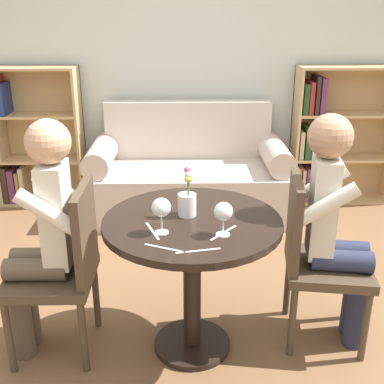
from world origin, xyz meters
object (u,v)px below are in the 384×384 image
object	(u,v)px
wine_glass_right	(223,213)
bookshelf_left	(17,140)
chair_right	(315,254)
flower_vase	(187,200)
couch	(188,177)
person_right	(336,225)
person_left	(42,235)
wine_glass_left	(161,208)
bookshelf_right	(331,137)
chair_left	(64,264)

from	to	relation	value
wine_glass_right	bookshelf_left	bearing A→B (deg)	126.19
chair_right	flower_vase	xyz separation A→B (m)	(-0.66, -0.04, 0.32)
chair_right	flower_vase	distance (m)	0.73
couch	chair_right	size ratio (longest dim) A/B	1.86
bookshelf_left	person_right	xyz separation A→B (m)	(2.24, -2.02, 0.09)
person_left	flower_vase	world-z (taller)	person_left
bookshelf_left	wine_glass_left	xyz separation A→B (m)	(1.38, -2.23, 0.28)
couch	bookshelf_right	distance (m)	1.34
chair_right	flower_vase	size ratio (longest dim) A/B	3.58
chair_right	wine_glass_right	bearing A→B (deg)	125.37
person_right	wine_glass_left	bearing A→B (deg)	111.95
couch	chair_left	xyz separation A→B (m)	(-0.63, -1.81, 0.18)
bookshelf_right	chair_left	size ratio (longest dim) A/B	1.35
couch	bookshelf_right	bearing A→B (deg)	11.90
bookshelf_left	wine_glass_right	xyz separation A→B (m)	(1.65, -2.25, 0.27)
bookshelf_right	wine_glass_right	bearing A→B (deg)	-116.92
bookshelf_right	chair_left	xyz separation A→B (m)	(-1.91, -2.08, -0.10)
chair_right	wine_glass_left	xyz separation A→B (m)	(-0.77, -0.24, 0.36)
flower_vase	wine_glass_left	bearing A→B (deg)	-121.02
bookshelf_left	chair_left	distance (m)	2.26
bookshelf_right	person_right	distance (m)	2.10
bookshelf_left	person_right	world-z (taller)	person_right
person_right	chair_right	bearing A→B (deg)	84.65
person_left	flower_vase	xyz separation A→B (m)	(0.70, 0.04, 0.16)
bookshelf_left	wine_glass_right	distance (m)	2.81
bookshelf_left	flower_vase	bearing A→B (deg)	-53.76
wine_glass_right	chair_left	bearing A→B (deg)	167.03
flower_vase	couch	bearing A→B (deg)	89.26
couch	chair_left	world-z (taller)	couch
person_left	wine_glass_left	bearing A→B (deg)	75.44
wine_glass_left	chair_left	bearing A→B (deg)	162.97
wine_glass_right	chair_right	bearing A→B (deg)	27.49
person_left	person_right	size ratio (longest dim) A/B	1.00
flower_vase	person_left	bearing A→B (deg)	-176.66
wine_glass_left	flower_vase	distance (m)	0.23
wine_glass_left	person_left	bearing A→B (deg)	165.45
bookshelf_left	chair_right	distance (m)	2.93
chair_right	person_right	distance (m)	0.19
wine_glass_right	flower_vase	size ratio (longest dim) A/B	0.62
couch	bookshelf_left	xyz separation A→B (m)	(-1.52, 0.27, 0.27)
chair_left	person_right	distance (m)	1.36
bookshelf_right	couch	bearing A→B (deg)	-168.10
chair_left	chair_right	xyz separation A→B (m)	(1.27, 0.08, 0.00)
person_right	wine_glass_right	distance (m)	0.66
chair_left	wine_glass_right	distance (m)	0.86
bookshelf_left	bookshelf_right	xyz separation A→B (m)	(2.80, 0.00, 0.01)
chair_right	wine_glass_right	size ratio (longest dim) A/B	5.81
person_right	couch	bearing A→B (deg)	30.23
bookshelf_right	wine_glass_right	world-z (taller)	bookshelf_right
couch	person_left	bearing A→B (deg)	-111.70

